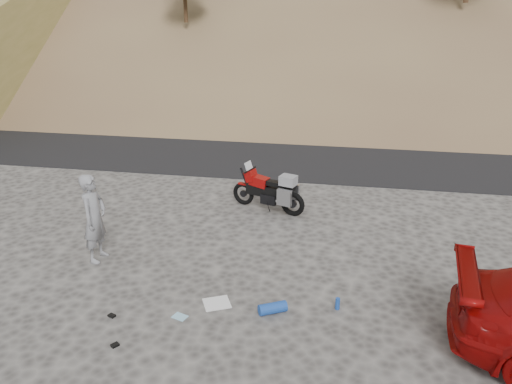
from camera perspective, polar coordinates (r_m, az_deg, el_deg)
ground at (r=10.67m, az=-8.96°, el=-8.47°), size 140.00×140.00×0.00m
road at (r=18.75m, az=-0.22°, el=5.09°), size 120.00×7.00×0.05m
motorcycle at (r=13.00m, az=1.73°, el=0.07°), size 2.04×1.01×1.26m
man at (r=11.37m, az=-17.43°, el=-7.27°), size 0.49×0.72×1.92m
gear_white_cloth at (r=9.43m, az=-4.50°, el=-12.56°), size 0.61×0.59×0.02m
gear_blue_mat at (r=9.12m, az=1.92°, el=-13.12°), size 0.54×0.42×0.20m
gear_bottle at (r=9.32m, az=9.31°, el=-12.48°), size 0.10×0.10×0.22m
gear_glove_a at (r=9.42m, az=-16.16°, el=-13.41°), size 0.15×0.13×0.04m
gear_glove_b at (r=8.73m, az=-15.82°, el=-16.48°), size 0.15×0.15×0.04m
gear_blue_cloth at (r=9.17m, az=-8.70°, el=-13.91°), size 0.30×0.26×0.01m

